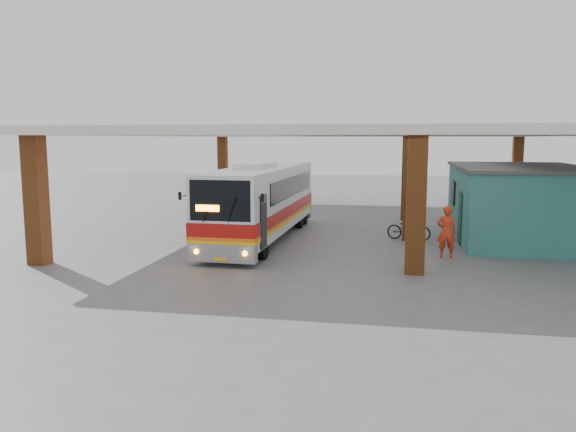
# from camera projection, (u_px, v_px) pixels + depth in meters

# --- Properties ---
(ground) EXTENTS (90.00, 90.00, 0.00)m
(ground) POSITION_uv_depth(u_px,v_px,m) (330.00, 251.00, 21.29)
(ground) COLOR #515154
(ground) RESTS_ON ground
(brick_columns) EXTENTS (20.10, 21.60, 4.35)m
(brick_columns) POSITION_uv_depth(u_px,v_px,m) (374.00, 184.00, 25.59)
(brick_columns) COLOR #954D20
(brick_columns) RESTS_ON ground
(canopy_roof) EXTENTS (21.00, 23.00, 0.30)m
(canopy_roof) POSITION_uv_depth(u_px,v_px,m) (357.00, 133.00, 26.90)
(canopy_roof) COLOR silver
(canopy_roof) RESTS_ON brick_columns
(shop_building) EXTENTS (5.20, 8.20, 3.11)m
(shop_building) POSITION_uv_depth(u_px,v_px,m) (519.00, 203.00, 23.59)
(shop_building) COLOR #2F776C
(shop_building) RESTS_ON ground
(coach_bus) EXTENTS (2.57, 11.27, 3.27)m
(coach_bus) POSITION_uv_depth(u_px,v_px,m) (262.00, 201.00, 23.61)
(coach_bus) COLOR silver
(coach_bus) RESTS_ON ground
(motorcycle) EXTENTS (1.92, 1.03, 0.96)m
(motorcycle) POSITION_uv_depth(u_px,v_px,m) (409.00, 229.00, 23.58)
(motorcycle) COLOR black
(motorcycle) RESTS_ON ground
(pedestrian) EXTENTS (0.69, 0.46, 1.88)m
(pedestrian) POSITION_uv_depth(u_px,v_px,m) (446.00, 232.00, 20.01)
(pedestrian) COLOR red
(pedestrian) RESTS_ON ground
(red_chair) EXTENTS (0.53, 0.53, 0.85)m
(red_chair) POSITION_uv_depth(u_px,v_px,m) (449.00, 215.00, 28.37)
(red_chair) COLOR #AC1214
(red_chair) RESTS_ON ground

